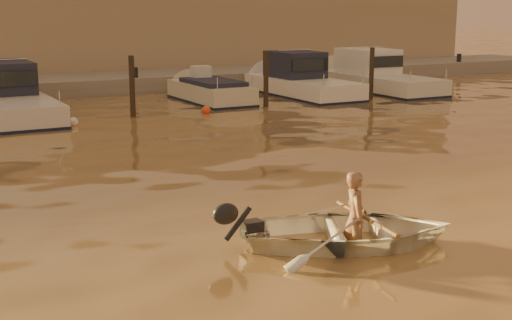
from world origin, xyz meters
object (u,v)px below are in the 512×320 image
dinghy (349,231)px  moored_boat_2 (5,97)px  moored_boat_5 (377,76)px  moored_boat_3 (211,96)px  person (356,218)px  waterfront_building (47,31)px  moored_boat_4 (302,80)px

dinghy → moored_boat_2: bearing=32.3°
moored_boat_5 → dinghy: bearing=-128.7°
moored_boat_2 → moored_boat_3: (7.47, 0.00, -0.40)m
person → moored_boat_3: bearing=6.6°
dinghy → waterfront_building: bearing=20.7°
moored_boat_5 → person: bearing=-128.4°
moored_boat_4 → moored_boat_2: bearing=180.0°
dinghy → moored_boat_5: bearing=-15.0°
person → moored_boat_2: (-2.51, 16.12, 0.20)m
dinghy → moored_boat_4: bearing=-5.9°
moored_boat_2 → moored_boat_4: size_ratio=1.21×
moored_boat_2 → moored_boat_5: same height
dinghy → person: person is taller
dinghy → moored_boat_4: size_ratio=0.47×
moored_boat_5 → moored_boat_3: bearing=180.0°
dinghy → moored_boat_5: 20.62m
dinghy → moored_boat_2: size_ratio=0.39×
person → moored_boat_2: moored_boat_2 is taller
person → waterfront_building: bearing=20.9°
moored_boat_2 → waterfront_building: size_ratio=0.18×
moored_boat_3 → person: bearing=-107.1°
moored_boat_2 → waterfront_building: 11.79m
dinghy → moored_boat_3: (5.05, 16.08, 0.01)m
dinghy → moored_boat_3: moored_boat_3 is taller
moored_boat_5 → waterfront_building: 15.98m
person → moored_boat_4: 18.49m
moored_boat_3 → moored_boat_4: size_ratio=0.77×
moored_boat_4 → moored_boat_5: bearing=0.0°
person → moored_boat_3: (4.96, 16.12, -0.20)m
waterfront_building → moored_boat_2: bearing=-109.3°
moored_boat_5 → moored_boat_4: bearing=180.0°
moored_boat_4 → moored_boat_5: 3.74m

